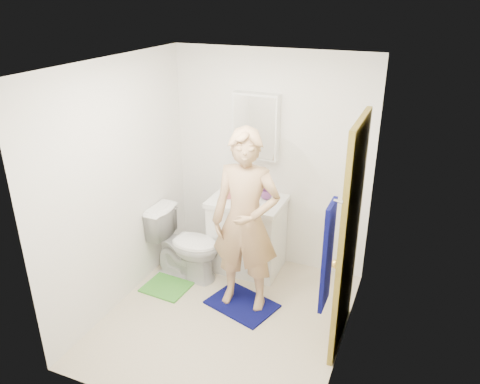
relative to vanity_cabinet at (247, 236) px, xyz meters
name	(u,v)px	position (x,y,z in m)	size (l,w,h in m)	color
floor	(226,318)	(0.15, -0.91, -0.41)	(2.20, 2.40, 0.02)	beige
ceiling	(223,63)	(0.15, -0.91, 2.01)	(2.20, 2.40, 0.02)	white
wall_back	(271,162)	(0.15, 0.30, 0.80)	(2.20, 0.02, 2.40)	white
wall_front	(148,278)	(0.15, -2.12, 0.80)	(2.20, 0.02, 2.40)	white
wall_left	(119,186)	(-0.96, -0.91, 0.80)	(0.02, 2.40, 2.40)	white
wall_right	(353,228)	(1.26, -0.91, 0.80)	(0.02, 2.40, 2.40)	white
vanity_cabinet	(247,236)	(0.00, 0.00, 0.00)	(0.75, 0.55, 0.80)	white
countertop	(247,201)	(0.00, 0.00, 0.43)	(0.79, 0.59, 0.05)	white
sink_basin	(247,200)	(0.00, 0.00, 0.44)	(0.40, 0.40, 0.03)	white
faucet	(254,188)	(0.00, 0.18, 0.51)	(0.03, 0.03, 0.12)	silver
medicine_cabinet	(256,126)	(0.00, 0.22, 1.20)	(0.50, 0.12, 0.70)	white
mirror_panel	(254,128)	(0.00, 0.16, 1.20)	(0.46, 0.01, 0.66)	white
door	(349,238)	(1.22, -0.76, 0.62)	(0.05, 0.80, 2.05)	olive
door_knob	(335,264)	(1.18, -1.08, 0.55)	(0.07, 0.07, 0.07)	gold
towel	(327,256)	(1.18, -1.48, 0.85)	(0.03, 0.24, 0.80)	#080B50
towel_hook	(338,201)	(1.22, -1.48, 1.27)	(0.02, 0.02, 0.06)	silver
toilet	(186,244)	(-0.55, -0.41, -0.01)	(0.44, 0.77, 0.78)	white
bath_mat	(242,304)	(0.22, -0.68, -0.39)	(0.65, 0.46, 0.02)	#080B50
green_rug	(166,287)	(-0.64, -0.72, -0.39)	(0.46, 0.39, 0.02)	green
soap_dispenser	(230,189)	(-0.19, -0.04, 0.56)	(0.10, 0.10, 0.21)	#AF5153
toothbrush_cup	(266,194)	(0.18, 0.08, 0.50)	(0.13, 0.13, 0.10)	#7A3D87
man	(246,222)	(0.24, -0.64, 0.52)	(0.66, 0.43, 1.80)	tan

